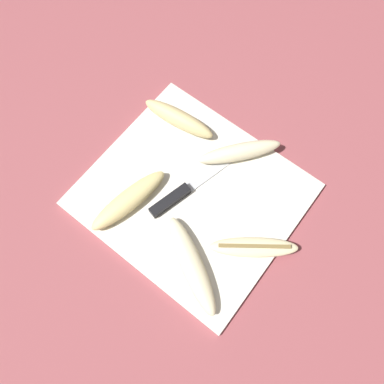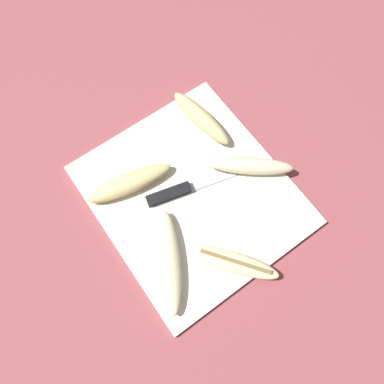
{
  "view_description": "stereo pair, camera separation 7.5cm",
  "coord_description": "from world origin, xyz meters",
  "px_view_note": "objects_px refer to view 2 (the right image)",
  "views": [
    {
      "loc": [
        0.16,
        -0.21,
        0.73
      ],
      "look_at": [
        0.0,
        0.0,
        0.02
      ],
      "focal_mm": 35.0,
      "sensor_mm": 36.0,
      "label": 1
    },
    {
      "loc": [
        0.21,
        -0.15,
        0.73
      ],
      "look_at": [
        0.0,
        0.0,
        0.02
      ],
      "focal_mm": 35.0,
      "sensor_mm": 36.0,
      "label": 2
    }
  ],
  "objects_px": {
    "banana_spotted_left": "(201,118)",
    "banana_golden_short": "(130,183)",
    "knife": "(177,191)",
    "banana_cream_curved": "(235,262)",
    "banana_bright_far": "(250,166)",
    "banana_pale_long": "(169,261)"
  },
  "relations": [
    {
      "from": "banana_pale_long",
      "to": "banana_bright_far",
      "type": "bearing_deg",
      "value": 104.72
    },
    {
      "from": "banana_cream_curved",
      "to": "banana_spotted_left",
      "type": "bearing_deg",
      "value": 155.83
    },
    {
      "from": "banana_pale_long",
      "to": "banana_spotted_left",
      "type": "bearing_deg",
      "value": 133.01
    },
    {
      "from": "banana_golden_short",
      "to": "banana_bright_far",
      "type": "xyz_separation_m",
      "value": [
        0.11,
        0.22,
        0.0
      ]
    },
    {
      "from": "knife",
      "to": "banana_cream_curved",
      "type": "bearing_deg",
      "value": 16.45
    },
    {
      "from": "knife",
      "to": "banana_spotted_left",
      "type": "distance_m",
      "value": 0.17
    },
    {
      "from": "knife",
      "to": "banana_spotted_left",
      "type": "xyz_separation_m",
      "value": [
        -0.1,
        0.13,
        0.01
      ]
    },
    {
      "from": "banana_pale_long",
      "to": "banana_spotted_left",
      "type": "distance_m",
      "value": 0.31
    },
    {
      "from": "banana_pale_long",
      "to": "banana_golden_short",
      "type": "xyz_separation_m",
      "value": [
        -0.18,
        0.02,
        0.0
      ]
    },
    {
      "from": "banana_cream_curved",
      "to": "banana_pale_long",
      "type": "bearing_deg",
      "value": -125.98
    },
    {
      "from": "banana_cream_curved",
      "to": "banana_spotted_left",
      "type": "relative_size",
      "value": 0.94
    },
    {
      "from": "banana_spotted_left",
      "to": "banana_golden_short",
      "type": "bearing_deg",
      "value": -79.85
    },
    {
      "from": "banana_bright_far",
      "to": "banana_spotted_left",
      "type": "bearing_deg",
      "value": -173.78
    },
    {
      "from": "knife",
      "to": "banana_cream_curved",
      "type": "relative_size",
      "value": 1.26
    },
    {
      "from": "knife",
      "to": "banana_cream_curved",
      "type": "height_order",
      "value": "banana_cream_curved"
    },
    {
      "from": "banana_cream_curved",
      "to": "banana_spotted_left",
      "type": "height_order",
      "value": "banana_spotted_left"
    },
    {
      "from": "banana_pale_long",
      "to": "banana_golden_short",
      "type": "height_order",
      "value": "banana_golden_short"
    },
    {
      "from": "banana_pale_long",
      "to": "banana_cream_curved",
      "type": "bearing_deg",
      "value": 54.02
    },
    {
      "from": "banana_pale_long",
      "to": "banana_golden_short",
      "type": "bearing_deg",
      "value": 172.28
    },
    {
      "from": "banana_golden_short",
      "to": "knife",
      "type": "bearing_deg",
      "value": 45.82
    },
    {
      "from": "banana_pale_long",
      "to": "banana_golden_short",
      "type": "relative_size",
      "value": 1.05
    },
    {
      "from": "knife",
      "to": "banana_golden_short",
      "type": "relative_size",
      "value": 1.09
    }
  ]
}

